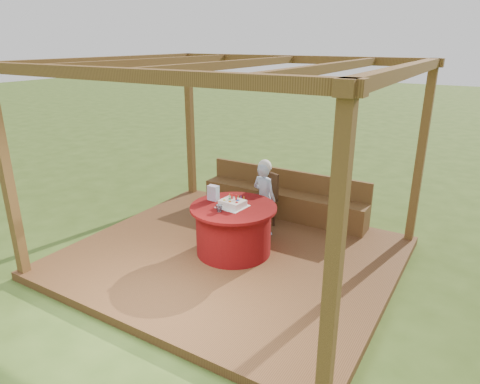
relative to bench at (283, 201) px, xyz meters
name	(u,v)px	position (x,y,z in m)	size (l,w,h in m)	color
ground	(231,261)	(0.00, -1.72, -0.38)	(60.00, 60.00, 0.00)	#38531B
deck	(231,257)	(0.00, -1.72, -0.32)	(4.50, 4.00, 0.12)	brown
pergola	(230,95)	(0.00, -1.72, 2.02)	(4.50, 4.00, 2.72)	brown
bench	(283,201)	(0.00, 0.00, 0.00)	(3.00, 0.42, 0.80)	brown
table	(234,229)	(0.00, -1.65, 0.10)	(1.24, 1.24, 0.72)	maroon
chair	(263,196)	(-0.12, -0.54, 0.24)	(0.59, 0.59, 0.90)	#3D2513
elderly_woman	(264,197)	(0.07, -0.85, 0.36)	(0.49, 0.37, 1.23)	#8DABD1
birthday_cake	(233,203)	(0.00, -1.68, 0.51)	(0.41, 0.41, 0.17)	white
gift_bag	(213,193)	(-0.38, -1.59, 0.57)	(0.16, 0.10, 0.22)	#F19CD9
drinking_glass	(219,208)	(-0.06, -1.93, 0.50)	(0.10, 0.10, 0.09)	white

